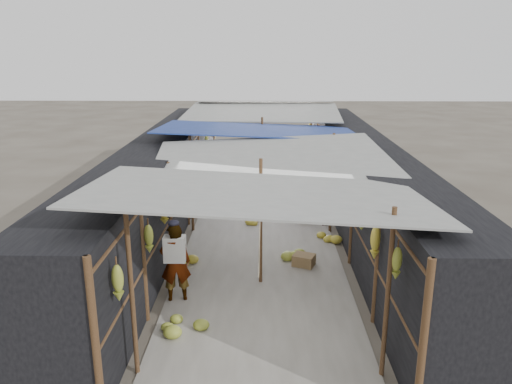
# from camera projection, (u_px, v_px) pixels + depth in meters

# --- Properties ---
(ground) EXTENTS (80.00, 80.00, 0.00)m
(ground) POSITION_uv_depth(u_px,v_px,m) (259.00, 374.00, 7.36)
(ground) COLOR #6B6356
(ground) RESTS_ON ground
(aisle_slab) EXTENTS (3.60, 16.00, 0.02)m
(aisle_slab) POSITION_uv_depth(u_px,v_px,m) (261.00, 224.00, 13.60)
(aisle_slab) COLOR #9E998E
(aisle_slab) RESTS_ON ground
(stall_left) EXTENTS (1.40, 15.00, 2.30)m
(stall_left) POSITION_uv_depth(u_px,v_px,m) (161.00, 184.00, 13.33)
(stall_left) COLOR black
(stall_left) RESTS_ON ground
(stall_right) EXTENTS (1.40, 15.00, 2.30)m
(stall_right) POSITION_uv_depth(u_px,v_px,m) (363.00, 184.00, 13.25)
(stall_right) COLOR black
(stall_right) RESTS_ON ground
(crate_near) EXTENTS (0.55, 0.51, 0.27)m
(crate_near) POSITION_uv_depth(u_px,v_px,m) (304.00, 260.00, 10.97)
(crate_near) COLOR olive
(crate_near) RESTS_ON ground
(crate_mid) EXTENTS (0.62, 0.55, 0.32)m
(crate_mid) POSITION_uv_depth(u_px,v_px,m) (307.00, 216.00, 13.82)
(crate_mid) COLOR olive
(crate_mid) RESTS_ON ground
(crate_back) EXTENTS (0.50, 0.42, 0.30)m
(crate_back) POSITION_uv_depth(u_px,v_px,m) (253.00, 208.00, 14.56)
(crate_back) COLOR olive
(crate_back) RESTS_ON ground
(black_basin) EXTENTS (0.61, 0.61, 0.18)m
(black_basin) POSITION_uv_depth(u_px,v_px,m) (294.00, 215.00, 14.08)
(black_basin) COLOR black
(black_basin) RESTS_ON ground
(vendor_elderly) EXTENTS (0.63, 0.47, 1.55)m
(vendor_elderly) POSITION_uv_depth(u_px,v_px,m) (175.00, 263.00, 9.31)
(vendor_elderly) COLOR white
(vendor_elderly) RESTS_ON ground
(shopper_blue) EXTENTS (1.02, 0.95, 1.67)m
(shopper_blue) POSITION_uv_depth(u_px,v_px,m) (226.00, 177.00, 15.29)
(shopper_blue) COLOR #1C4B8F
(shopper_blue) RESTS_ON ground
(vendor_seated) EXTENTS (0.42, 0.68, 1.03)m
(vendor_seated) POSITION_uv_depth(u_px,v_px,m) (325.00, 207.00, 13.43)
(vendor_seated) COLOR #4B4641
(vendor_seated) RESTS_ON ground
(market_canopy) EXTENTS (5.62, 15.20, 2.77)m
(market_canopy) POSITION_uv_depth(u_px,v_px,m) (263.00, 135.00, 13.27)
(market_canopy) COLOR brown
(market_canopy) RESTS_ON ground
(hanging_bananas) EXTENTS (3.95, 13.69, 0.80)m
(hanging_bananas) POSITION_uv_depth(u_px,v_px,m) (261.00, 165.00, 13.34)
(hanging_bananas) COLOR olive
(hanging_bananas) RESTS_ON ground
(floor_bananas) EXTENTS (3.98, 10.08, 0.34)m
(floor_bananas) POSITION_uv_depth(u_px,v_px,m) (257.00, 221.00, 13.41)
(floor_bananas) COLOR olive
(floor_bananas) RESTS_ON ground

